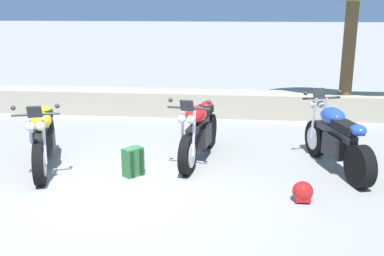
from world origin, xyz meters
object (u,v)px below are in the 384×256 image
motorcycle_red_centre (198,132)px  motorcycle_blue_far_right (336,140)px  motorcycle_yellow_near_left (43,139)px  rider_helmet (303,192)px  rider_backpack (133,160)px

motorcycle_red_centre → motorcycle_blue_far_right: 2.20m
motorcycle_yellow_near_left → rider_helmet: bearing=-12.6°
motorcycle_yellow_near_left → rider_backpack: size_ratio=4.27×
motorcycle_yellow_near_left → motorcycle_red_centre: 2.49m
motorcycle_yellow_near_left → rider_helmet: motorcycle_yellow_near_left is taller
motorcycle_red_centre → rider_helmet: (1.53, -1.54, -0.35)m
motorcycle_red_centre → rider_backpack: motorcycle_red_centre is taller
motorcycle_blue_far_right → rider_helmet: (-0.66, -1.32, -0.35)m
motorcycle_yellow_near_left → rider_backpack: bearing=-6.6°
motorcycle_yellow_near_left → motorcycle_blue_far_right: 4.62m
motorcycle_yellow_near_left → rider_backpack: motorcycle_yellow_near_left is taller
motorcycle_yellow_near_left → motorcycle_blue_far_right: same height
motorcycle_yellow_near_left → motorcycle_blue_far_right: (4.60, 0.43, 0.00)m
motorcycle_yellow_near_left → rider_helmet: 4.05m
motorcycle_red_centre → motorcycle_blue_far_right: bearing=-5.7°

